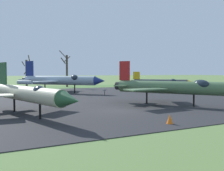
# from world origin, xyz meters

# --- Properties ---
(ground_plane) EXTENTS (600.00, 600.00, 0.00)m
(ground_plane) POSITION_xyz_m (0.00, 0.00, 0.00)
(ground_plane) COLOR #607F42
(asphalt_apron) EXTENTS (74.01, 44.11, 0.05)m
(asphalt_apron) POSITION_xyz_m (0.00, 13.23, 0.03)
(asphalt_apron) COLOR #28282B
(asphalt_apron) RESTS_ON ground
(grass_verge_strip) EXTENTS (134.01, 12.00, 0.06)m
(grass_verge_strip) POSITION_xyz_m (0.00, 41.29, 0.03)
(grass_verge_strip) COLOR #4C7436
(grass_verge_strip) RESTS_ON ground
(jet_fighter_front_left) EXTENTS (9.10, 13.88, 4.78)m
(jet_fighter_front_left) POSITION_xyz_m (-8.74, 0.93, 1.95)
(jet_fighter_front_left) COLOR #B7B293
(jet_fighter_front_left) RESTS_ON ground
(jet_fighter_front_right) EXTENTS (10.45, 10.81, 3.95)m
(jet_fighter_front_right) POSITION_xyz_m (19.45, 19.18, 1.81)
(jet_fighter_front_right) COLOR #33383D
(jet_fighter_front_right) RESTS_ON ground
(info_placard_front_right) EXTENTS (0.46, 0.26, 0.87)m
(info_placard_front_right) POSITION_xyz_m (23.97, 13.39, 0.53)
(info_placard_front_right) COLOR black
(info_placard_front_right) RESTS_ON ground
(jet_fighter_rear_center) EXTENTS (14.42, 14.46, 5.97)m
(jet_fighter_rear_center) POSITION_xyz_m (0.04, 23.61, 2.39)
(jet_fighter_rear_center) COLOR #8EA3B2
(jet_fighter_rear_center) RESTS_ON ground
(info_placard_rear_center) EXTENTS (0.63, 0.25, 1.00)m
(info_placard_rear_center) POSITION_xyz_m (5.37, 15.90, 0.64)
(info_placard_rear_center) COLOR black
(info_placard_rear_center) RESTS_ON ground
(jet_fighter_rear_left) EXTENTS (10.57, 13.23, 5.19)m
(jet_fighter_rear_left) POSITION_xyz_m (6.94, 0.87, 2.12)
(jet_fighter_rear_left) COLOR #4C6B47
(jet_fighter_rear_left) RESTS_ON ground
(bare_tree_left_of_center) EXTENTS (2.32, 2.32, 8.26)m
(bare_tree_left_of_center) POSITION_xyz_m (-2.87, 46.52, 3.89)
(bare_tree_left_of_center) COLOR #42382D
(bare_tree_left_of_center) RESTS_ON ground
(bare_tree_center) EXTENTS (2.94, 2.94, 9.46)m
(bare_tree_center) POSITION_xyz_m (6.26, 41.35, 4.60)
(bare_tree_center) COLOR #42382D
(bare_tree_center) RESTS_ON ground
(traffic_cone) EXTENTS (0.51, 0.51, 0.73)m
(traffic_cone) POSITION_xyz_m (-0.04, -7.16, 0.37)
(traffic_cone) COLOR orange
(traffic_cone) RESTS_ON ground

